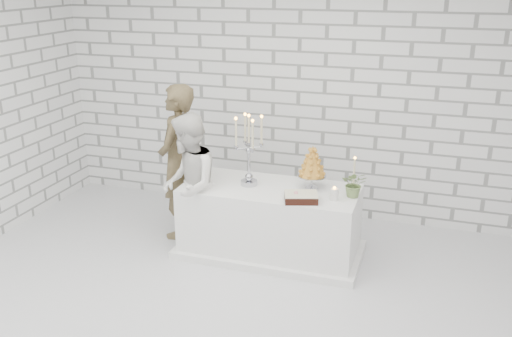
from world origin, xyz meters
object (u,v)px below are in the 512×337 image
(cake_table, at_px, (270,221))
(groom, at_px, (178,162))
(candelabra, at_px, (249,150))
(bride, at_px, (189,186))
(croquembouche, at_px, (312,167))

(cake_table, bearing_deg, groom, 171.99)
(cake_table, xyz_separation_m, groom, (-1.10, 0.16, 0.49))
(candelabra, bearing_deg, bride, -158.30)
(groom, xyz_separation_m, croquembouche, (1.51, -0.05, 0.12))
(cake_table, distance_m, groom, 1.22)
(croquembouche, bearing_deg, candelabra, -170.68)
(cake_table, height_order, candelabra, candelabra)
(cake_table, xyz_separation_m, bride, (-0.81, -0.23, 0.38))
(cake_table, height_order, bride, bride)
(cake_table, distance_m, candelabra, 0.79)
(groom, xyz_separation_m, bride, (0.30, -0.38, -0.11))
(croquembouche, bearing_deg, bride, -164.60)
(groom, bearing_deg, candelabra, 76.73)
(bride, bearing_deg, candelabra, 91.80)
(cake_table, bearing_deg, candelabra, 178.90)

